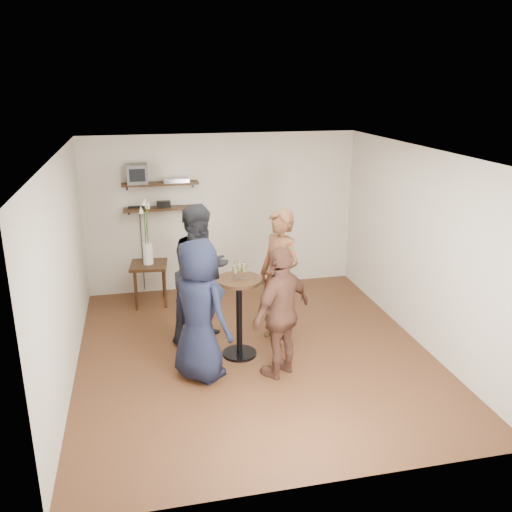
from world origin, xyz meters
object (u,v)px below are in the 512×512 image
(radio, at_px, (164,204))
(person_brown, at_px, (281,313))
(drinks_table, at_px, (239,307))
(crt_monitor, at_px, (137,174))
(side_table, at_px, (149,270))
(person_dark, at_px, (201,274))
(person_navy, at_px, (199,310))
(dvd_deck, at_px, (176,180))
(person_plaid, at_px, (279,277))

(radio, distance_m, person_brown, 3.25)
(drinks_table, relative_size, person_brown, 0.66)
(crt_monitor, distance_m, side_table, 1.52)
(person_dark, height_order, person_navy, person_dark)
(dvd_deck, distance_m, person_navy, 2.99)
(crt_monitor, height_order, person_brown, crt_monitor)
(person_plaid, height_order, person_brown, person_plaid)
(person_brown, bearing_deg, side_table, -95.14)
(dvd_deck, height_order, person_navy, dvd_deck)
(crt_monitor, relative_size, drinks_table, 0.30)
(radio, distance_m, side_table, 1.08)
(radio, height_order, person_brown, person_brown)
(person_brown, bearing_deg, radio, -103.57)
(dvd_deck, relative_size, side_table, 0.60)
(crt_monitor, relative_size, side_table, 0.48)
(dvd_deck, relative_size, person_dark, 0.21)
(crt_monitor, xyz_separation_m, person_brown, (1.55, -2.95, -1.21))
(dvd_deck, height_order, person_dark, dvd_deck)
(crt_monitor, height_order, drinks_table, crt_monitor)
(dvd_deck, bearing_deg, radio, 180.00)
(side_table, relative_size, drinks_table, 0.64)
(radio, distance_m, person_dark, 1.94)
(dvd_deck, bearing_deg, crt_monitor, 180.00)
(side_table, height_order, person_navy, person_navy)
(person_navy, bearing_deg, person_plaid, -94.66)
(side_table, bearing_deg, person_navy, -77.82)
(crt_monitor, xyz_separation_m, person_dark, (0.75, -1.82, -1.07))
(dvd_deck, relative_size, person_navy, 0.23)
(radio, bearing_deg, side_table, -126.01)
(drinks_table, relative_size, person_navy, 0.61)
(drinks_table, bearing_deg, person_dark, 125.51)
(crt_monitor, bearing_deg, side_table, -78.74)
(drinks_table, xyz_separation_m, person_navy, (-0.55, -0.43, 0.18))
(side_table, bearing_deg, person_dark, -64.73)
(crt_monitor, xyz_separation_m, drinks_table, (1.15, -2.38, -1.34))
(crt_monitor, height_order, dvd_deck, crt_monitor)
(person_dark, distance_m, person_navy, 1.01)
(crt_monitor, relative_size, person_navy, 0.19)
(dvd_deck, relative_size, drinks_table, 0.38)
(radio, height_order, drinks_table, radio)
(person_plaid, relative_size, person_navy, 1.06)
(dvd_deck, bearing_deg, drinks_table, -76.94)
(crt_monitor, xyz_separation_m, person_plaid, (1.76, -2.05, -1.10))
(person_dark, xyz_separation_m, person_brown, (0.80, -1.13, -0.14))
(drinks_table, xyz_separation_m, person_plaid, (0.61, 0.33, 0.24))
(crt_monitor, distance_m, radio, 0.63)
(person_dark, relative_size, person_brown, 1.18)
(side_table, height_order, person_brown, person_brown)
(crt_monitor, distance_m, dvd_deck, 0.61)
(person_plaid, height_order, person_navy, person_plaid)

